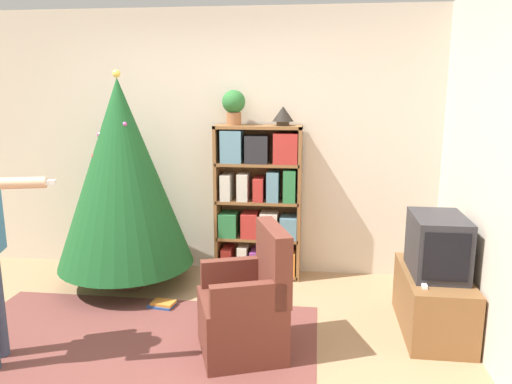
{
  "coord_description": "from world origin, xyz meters",
  "views": [
    {
      "loc": [
        0.96,
        -2.93,
        1.87
      ],
      "look_at": [
        0.49,
        0.87,
        1.05
      ],
      "focal_mm": 35.0,
      "sensor_mm": 36.0,
      "label": 1
    }
  ],
  "objects_px": {
    "table_lamp": "(283,115)",
    "bookshelf": "(259,202)",
    "television": "(438,245)",
    "armchair": "(247,310)",
    "potted_plant": "(234,105)",
    "christmas_tree": "(122,174)"
  },
  "relations": [
    {
      "from": "christmas_tree",
      "to": "potted_plant",
      "type": "bearing_deg",
      "value": 22.44
    },
    {
      "from": "christmas_tree",
      "to": "table_lamp",
      "type": "distance_m",
      "value": 1.58
    },
    {
      "from": "television",
      "to": "armchair",
      "type": "height_order",
      "value": "television"
    },
    {
      "from": "potted_plant",
      "to": "table_lamp",
      "type": "xyz_separation_m",
      "value": [
        0.47,
        0.0,
        -0.09
      ]
    },
    {
      "from": "christmas_tree",
      "to": "potted_plant",
      "type": "xyz_separation_m",
      "value": [
        0.97,
        0.4,
        0.62
      ]
    },
    {
      "from": "television",
      "to": "table_lamp",
      "type": "xyz_separation_m",
      "value": [
        -1.24,
        0.98,
        0.91
      ]
    },
    {
      "from": "bookshelf",
      "to": "potted_plant",
      "type": "height_order",
      "value": "potted_plant"
    },
    {
      "from": "potted_plant",
      "to": "armchair",
      "type": "bearing_deg",
      "value": -77.29
    },
    {
      "from": "television",
      "to": "armchair",
      "type": "relative_size",
      "value": 0.61
    },
    {
      "from": "christmas_tree",
      "to": "armchair",
      "type": "relative_size",
      "value": 2.18
    },
    {
      "from": "table_lamp",
      "to": "bookshelf",
      "type": "bearing_deg",
      "value": -177.56
    },
    {
      "from": "bookshelf",
      "to": "potted_plant",
      "type": "relative_size",
      "value": 4.56
    },
    {
      "from": "armchair",
      "to": "potted_plant",
      "type": "height_order",
      "value": "potted_plant"
    },
    {
      "from": "bookshelf",
      "to": "television",
      "type": "distance_m",
      "value": 1.76
    },
    {
      "from": "bookshelf",
      "to": "armchair",
      "type": "xyz_separation_m",
      "value": [
        0.09,
        -1.47,
        -0.43
      ]
    },
    {
      "from": "christmas_tree",
      "to": "potted_plant",
      "type": "distance_m",
      "value": 1.22
    },
    {
      "from": "table_lamp",
      "to": "christmas_tree",
      "type": "bearing_deg",
      "value": -164.41
    },
    {
      "from": "armchair",
      "to": "potted_plant",
      "type": "bearing_deg",
      "value": 172.84
    },
    {
      "from": "television",
      "to": "table_lamp",
      "type": "distance_m",
      "value": 1.83
    },
    {
      "from": "armchair",
      "to": "bookshelf",
      "type": "bearing_deg",
      "value": 163.75
    },
    {
      "from": "television",
      "to": "potted_plant",
      "type": "bearing_deg",
      "value": 150.2
    },
    {
      "from": "bookshelf",
      "to": "potted_plant",
      "type": "xyz_separation_m",
      "value": [
        -0.24,
        0.01,
        0.94
      ]
    }
  ]
}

